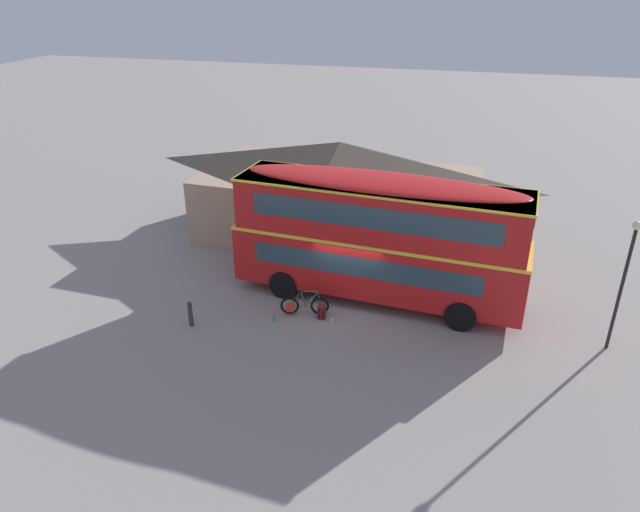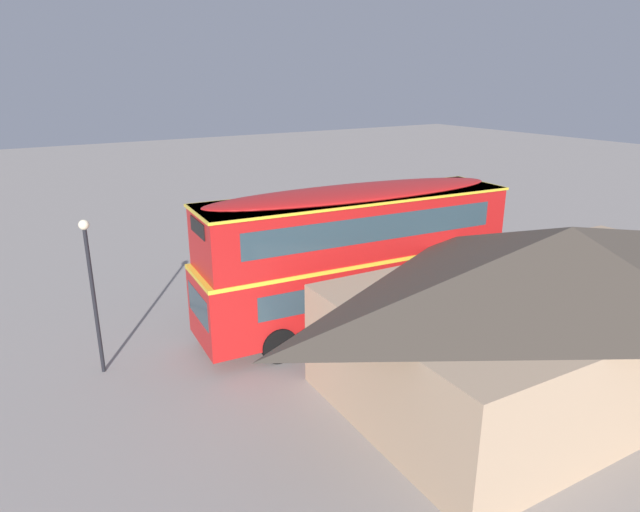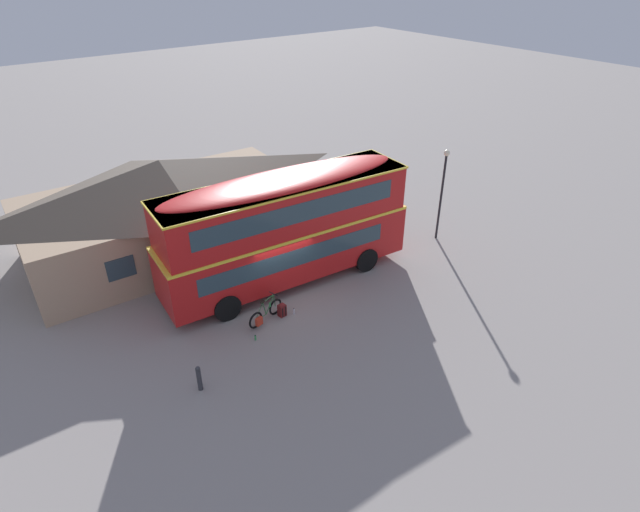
{
  "view_description": "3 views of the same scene",
  "coord_description": "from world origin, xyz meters",
  "px_view_note": "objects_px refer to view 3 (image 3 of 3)",
  "views": [
    {
      "loc": [
        3.98,
        -18.75,
        11.17
      ],
      "look_at": [
        -0.99,
        -0.57,
        2.05
      ],
      "focal_mm": 32.88,
      "sensor_mm": 36.0,
      "label": 1
    },
    {
      "loc": [
        11.0,
        14.59,
        8.13
      ],
      "look_at": [
        0.94,
        -1.6,
        1.89
      ],
      "focal_mm": 30.94,
      "sensor_mm": 36.0,
      "label": 2
    },
    {
      "loc": [
        -9.24,
        -15.24,
        12.42
      ],
      "look_at": [
        1.18,
        -1.38,
        2.03
      ],
      "focal_mm": 29.08,
      "sensor_mm": 36.0,
      "label": 3
    }
  ],
  "objects_px": {
    "water_bottle_green_metal": "(255,338)",
    "street_lamp": "(443,185)",
    "kerb_bollard": "(199,378)",
    "touring_bicycle": "(265,314)",
    "double_decker_bus": "(286,225)",
    "backpack_on_ground": "(282,310)",
    "water_bottle_clear_plastic": "(294,311)"
  },
  "relations": [
    {
      "from": "water_bottle_green_metal",
      "to": "street_lamp",
      "type": "height_order",
      "value": "street_lamp"
    },
    {
      "from": "kerb_bollard",
      "to": "touring_bicycle",
      "type": "bearing_deg",
      "value": 26.37
    },
    {
      "from": "street_lamp",
      "to": "double_decker_bus",
      "type": "bearing_deg",
      "value": 170.83
    },
    {
      "from": "backpack_on_ground",
      "to": "water_bottle_green_metal",
      "type": "bearing_deg",
      "value": -158.24
    },
    {
      "from": "kerb_bollard",
      "to": "water_bottle_clear_plastic",
      "type": "bearing_deg",
      "value": 17.63
    },
    {
      "from": "double_decker_bus",
      "to": "kerb_bollard",
      "type": "xyz_separation_m",
      "value": [
        -5.89,
        -3.67,
        -2.15
      ]
    },
    {
      "from": "double_decker_bus",
      "to": "street_lamp",
      "type": "distance_m",
      "value": 8.07
    },
    {
      "from": "water_bottle_green_metal",
      "to": "street_lamp",
      "type": "xyz_separation_m",
      "value": [
        11.16,
        1.33,
        2.7
      ]
    },
    {
      "from": "water_bottle_green_metal",
      "to": "water_bottle_clear_plastic",
      "type": "bearing_deg",
      "value": 12.43
    },
    {
      "from": "double_decker_bus",
      "to": "water_bottle_clear_plastic",
      "type": "xyz_separation_m",
      "value": [
        -1.18,
        -2.18,
        -2.52
      ]
    },
    {
      "from": "backpack_on_ground",
      "to": "street_lamp",
      "type": "bearing_deg",
      "value": 4.19
    },
    {
      "from": "backpack_on_ground",
      "to": "water_bottle_clear_plastic",
      "type": "bearing_deg",
      "value": -23.87
    },
    {
      "from": "touring_bicycle",
      "to": "backpack_on_ground",
      "type": "bearing_deg",
      "value": -6.17
    },
    {
      "from": "water_bottle_clear_plastic",
      "to": "kerb_bollard",
      "type": "relative_size",
      "value": 0.27
    },
    {
      "from": "street_lamp",
      "to": "kerb_bollard",
      "type": "height_order",
      "value": "street_lamp"
    },
    {
      "from": "street_lamp",
      "to": "touring_bicycle",
      "type": "bearing_deg",
      "value": -176.54
    },
    {
      "from": "double_decker_bus",
      "to": "street_lamp",
      "type": "xyz_separation_m",
      "value": [
        7.96,
        -1.29,
        0.16
      ]
    },
    {
      "from": "touring_bicycle",
      "to": "kerb_bollard",
      "type": "height_order",
      "value": "touring_bicycle"
    },
    {
      "from": "water_bottle_clear_plastic",
      "to": "water_bottle_green_metal",
      "type": "bearing_deg",
      "value": -167.57
    },
    {
      "from": "touring_bicycle",
      "to": "street_lamp",
      "type": "height_order",
      "value": "street_lamp"
    },
    {
      "from": "double_decker_bus",
      "to": "kerb_bollard",
      "type": "relative_size",
      "value": 11.19
    },
    {
      "from": "double_decker_bus",
      "to": "backpack_on_ground",
      "type": "distance_m",
      "value": 3.48
    },
    {
      "from": "water_bottle_green_metal",
      "to": "water_bottle_clear_plastic",
      "type": "height_order",
      "value": "water_bottle_clear_plastic"
    },
    {
      "from": "backpack_on_ground",
      "to": "water_bottle_green_metal",
      "type": "distance_m",
      "value": 1.72
    },
    {
      "from": "water_bottle_clear_plastic",
      "to": "street_lamp",
      "type": "bearing_deg",
      "value": 5.56
    },
    {
      "from": "double_decker_bus",
      "to": "kerb_bollard",
      "type": "height_order",
      "value": "double_decker_bus"
    },
    {
      "from": "water_bottle_clear_plastic",
      "to": "kerb_bollard",
      "type": "bearing_deg",
      "value": -162.37
    },
    {
      "from": "backpack_on_ground",
      "to": "double_decker_bus",
      "type": "bearing_deg",
      "value": 51.04
    },
    {
      "from": "touring_bicycle",
      "to": "water_bottle_green_metal",
      "type": "distance_m",
      "value": 1.15
    },
    {
      "from": "double_decker_bus",
      "to": "water_bottle_green_metal",
      "type": "xyz_separation_m",
      "value": [
        -3.19,
        -2.62,
        -2.54
      ]
    },
    {
      "from": "touring_bicycle",
      "to": "kerb_bollard",
      "type": "relative_size",
      "value": 1.78
    },
    {
      "from": "double_decker_bus",
      "to": "street_lamp",
      "type": "height_order",
      "value": "double_decker_bus"
    }
  ]
}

